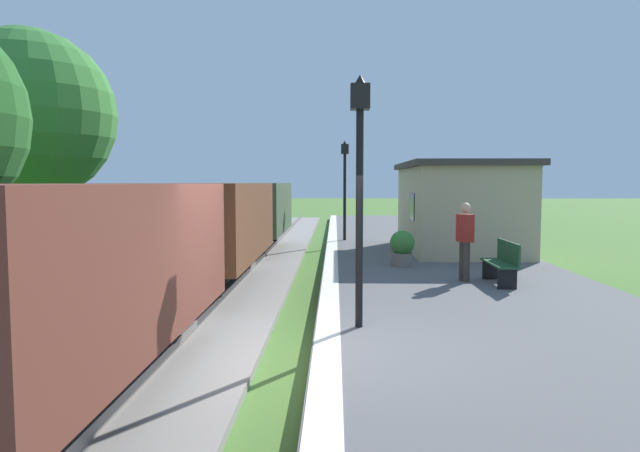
{
  "coord_description": "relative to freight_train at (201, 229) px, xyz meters",
  "views": [
    {
      "loc": [
        0.5,
        -7.18,
        2.39
      ],
      "look_at": [
        0.15,
        6.18,
        1.38
      ],
      "focal_mm": 32.05,
      "sensor_mm": 36.0,
      "label": 1
    }
  ],
  "objects": [
    {
      "name": "ground_plane",
      "position": [
        2.4,
        -5.04,
        -1.4
      ],
      "size": [
        160.0,
        160.0,
        0.0
      ],
      "primitive_type": "plane",
      "color": "#47702D"
    },
    {
      "name": "bench_near_hut",
      "position": [
        6.44,
        -0.15,
        -0.68
      ],
      "size": [
        0.42,
        1.5,
        0.91
      ],
      "color": "#1E4C2D",
      "rests_on": "platform_slab"
    },
    {
      "name": "track_ballast",
      "position": [
        -0.0,
        -5.04,
        -1.34
      ],
      "size": [
        3.8,
        60.0,
        0.12
      ],
      "primitive_type": "cube",
      "color": "gray",
      "rests_on": "ground"
    },
    {
      "name": "station_hut",
      "position": [
        6.8,
        5.86,
        0.26
      ],
      "size": [
        3.5,
        5.8,
        2.78
      ],
      "color": "tan",
      "rests_on": "platform_slab"
    },
    {
      "name": "platform_edge_stripe",
      "position": [
        2.8,
        -5.04,
        -1.14
      ],
      "size": [
        0.36,
        60.0,
        0.01
      ],
      "primitive_type": "cube",
      "color": "silver",
      "rests_on": "platform_slab"
    },
    {
      "name": "rail_far",
      "position": [
        -0.72,
        -5.04,
        -1.21
      ],
      "size": [
        0.07,
        60.0,
        0.14
      ],
      "primitive_type": "cube",
      "color": "slate",
      "rests_on": "track_ballast"
    },
    {
      "name": "platform_slab",
      "position": [
        5.6,
        -5.04,
        -1.27
      ],
      "size": [
        6.0,
        60.0,
        0.25
      ],
      "primitive_type": "cube",
      "color": "#565659",
      "rests_on": "ground"
    },
    {
      "name": "person_waiting",
      "position": [
        5.72,
        0.19,
        -0.21
      ],
      "size": [
        0.34,
        0.43,
        1.71
      ],
      "rotation": [
        0.0,
        0.0,
        3.44
      ],
      "color": "#38332D",
      "rests_on": "platform_slab"
    },
    {
      "name": "potted_planter",
      "position": [
        4.63,
        2.43,
        -0.67
      ],
      "size": [
        0.64,
        0.64,
        0.92
      ],
      "color": "slate",
      "rests_on": "platform_slab"
    },
    {
      "name": "rail_near",
      "position": [
        0.72,
        -5.04,
        -1.21
      ],
      "size": [
        0.07,
        60.0,
        0.14
      ],
      "primitive_type": "cube",
      "color": "slate",
      "rests_on": "track_ballast"
    },
    {
      "name": "lamp_post_near",
      "position": [
        3.26,
        -3.84,
        1.41
      ],
      "size": [
        0.28,
        0.28,
        3.7
      ],
      "color": "black",
      "rests_on": "platform_slab"
    },
    {
      "name": "bench_down_platform",
      "position": [
        6.44,
        10.61,
        -0.68
      ],
      "size": [
        0.42,
        1.5,
        0.91
      ],
      "color": "#1E4C2D",
      "rests_on": "platform_slab"
    },
    {
      "name": "freight_train",
      "position": [
        0.0,
        0.0,
        0.0
      ],
      "size": [
        2.5,
        19.4,
        2.12
      ],
      "color": "brown",
      "rests_on": "rail_near"
    },
    {
      "name": "tree_trackside_far",
      "position": [
        -5.38,
        3.12,
        2.8
      ],
      "size": [
        4.61,
        4.61,
        6.51
      ],
      "color": "#4C3823",
      "rests_on": "ground"
    },
    {
      "name": "lamp_post_far",
      "position": [
        3.26,
        9.04,
        1.41
      ],
      "size": [
        0.28,
        0.28,
        3.7
      ],
      "color": "black",
      "rests_on": "platform_slab"
    }
  ]
}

